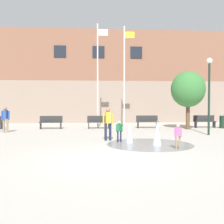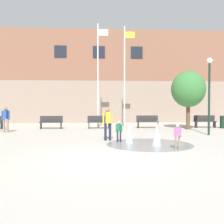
% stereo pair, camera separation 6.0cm
% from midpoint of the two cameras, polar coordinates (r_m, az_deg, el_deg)
% --- Properties ---
extents(ground_plane, '(100.00, 100.00, 0.00)m').
position_cam_midpoint_polar(ground_plane, '(8.30, -1.00, -10.54)').
color(ground_plane, '#B2ADA3').
extents(library_building, '(36.00, 6.05, 8.67)m').
position_cam_midpoint_polar(library_building, '(27.37, -3.13, 7.18)').
color(library_building, gray).
rests_on(library_building, ground).
extents(splash_fountain, '(3.76, 3.76, 1.08)m').
position_cam_midpoint_polar(splash_fountain, '(11.57, 7.38, -5.29)').
color(splash_fountain, gray).
rests_on(splash_fountain, ground).
extents(park_bench_under_left_flagpole, '(1.60, 0.44, 0.91)m').
position_cam_midpoint_polar(park_bench_under_left_flagpole, '(19.01, -13.25, -2.14)').
color(park_bench_under_left_flagpole, '#28282D').
rests_on(park_bench_under_left_flagpole, ground).
extents(park_bench_center, '(1.60, 0.44, 0.91)m').
position_cam_midpoint_polar(park_bench_center, '(18.70, -3.05, -2.16)').
color(park_bench_center, '#28282D').
rests_on(park_bench_center, ground).
extents(park_bench_near_trashcan, '(1.60, 0.44, 0.91)m').
position_cam_midpoint_polar(park_bench_near_trashcan, '(19.31, 7.60, -2.05)').
color(park_bench_near_trashcan, '#28282D').
rests_on(park_bench_near_trashcan, ground).
extents(park_bench_far_right, '(1.60, 0.44, 0.91)m').
position_cam_midpoint_polar(park_bench_far_right, '(20.58, 19.42, -1.90)').
color(park_bench_far_right, '#28282D').
rests_on(park_bench_far_right, ground).
extents(adult_watching, '(0.50, 0.36, 1.59)m').
position_cam_midpoint_polar(adult_watching, '(12.61, -1.03, -2.01)').
color(adult_watching, '#1E233D').
rests_on(adult_watching, ground).
extents(child_in_fountain, '(0.31, 0.24, 0.99)m').
position_cam_midpoint_polar(child_in_fountain, '(12.11, 1.45, -3.86)').
color(child_in_fountain, '#1E233D').
rests_on(child_in_fountain, ground).
extents(adult_in_red, '(0.50, 0.36, 1.59)m').
position_cam_midpoint_polar(adult_in_red, '(17.41, -22.28, -1.09)').
color(adult_in_red, '#89755B').
rests_on(adult_in_red, ground).
extents(child_running, '(0.31, 0.24, 0.99)m').
position_cam_midpoint_polar(child_running, '(10.55, 14.01, -4.76)').
color(child_running, '#89755B').
rests_on(child_running, ground).
extents(flagpole_left, '(0.80, 0.10, 7.61)m').
position_cam_midpoint_polar(flagpole_left, '(19.42, -3.14, 8.54)').
color(flagpole_left, silver).
rests_on(flagpole_left, ground).
extents(flagpole_right, '(0.80, 0.10, 7.47)m').
position_cam_midpoint_polar(flagpole_right, '(19.54, 2.69, 8.28)').
color(flagpole_right, silver).
rests_on(flagpole_right, ground).
extents(lamp_post_right_lane, '(0.32, 0.32, 4.36)m').
position_cam_midpoint_polar(lamp_post_right_lane, '(15.84, 20.29, 5.43)').
color(lamp_post_right_lane, '#192D23').
rests_on(lamp_post_right_lane, ground).
extents(trash_can, '(0.56, 0.56, 0.90)m').
position_cam_midpoint_polar(trash_can, '(20.65, 23.04, -2.01)').
color(trash_can, '#193323').
rests_on(trash_can, ground).
extents(street_tree_near_building, '(2.34, 2.34, 4.03)m').
position_cam_midpoint_polar(street_tree_near_building, '(18.90, 16.13, 4.75)').
color(street_tree_near_building, brown).
rests_on(street_tree_near_building, ground).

